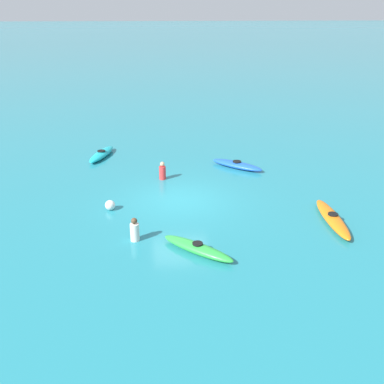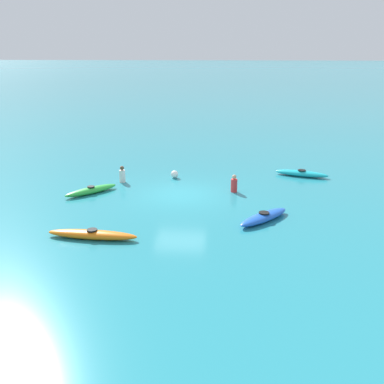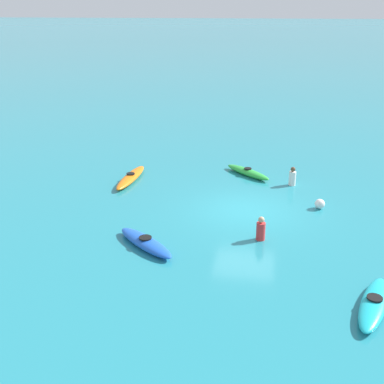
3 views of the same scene
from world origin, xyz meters
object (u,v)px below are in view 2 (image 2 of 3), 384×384
kayak_green (91,190)px  person_near_shore (122,175)px  kayak_cyan (302,173)px  kayak_orange (92,234)px  buoy_white (175,174)px  person_by_kayaks (234,184)px  kayak_blue (264,217)px

kayak_green → person_near_shore: size_ratio=2.79×
kayak_cyan → kayak_green: bearing=20.8°
kayak_orange → person_near_shore: 7.56m
kayak_green → buoy_white: buoy_white is taller
kayak_cyan → buoy_white: buoy_white is taller
kayak_green → person_by_kayaks: 7.06m
kayak_green → person_near_shore: 2.37m
kayak_blue → kayak_orange: bearing=20.3°
kayak_cyan → person_by_kayaks: size_ratio=3.40×
buoy_white → person_by_kayaks: 3.98m
kayak_cyan → person_by_kayaks: person_by_kayaks is taller
kayak_cyan → buoy_white: (7.04, 0.94, 0.04)m
kayak_blue → kayak_cyan: 7.55m
buoy_white → person_near_shore: person_near_shore is taller
kayak_blue → kayak_green: bearing=-20.1°
buoy_white → person_by_kayaks: person_by_kayaks is taller
person_by_kayaks → kayak_green: bearing=7.1°
person_near_shore → kayak_cyan: bearing=-168.4°
kayak_green → kayak_cyan: bearing=-159.2°
kayak_orange → kayak_cyan: same height
kayak_orange → person_near_shore: (0.63, -7.53, 0.22)m
kayak_blue → kayak_green: same height
kayak_blue → buoy_white: (4.48, -6.16, 0.04)m
kayak_orange → person_by_kayaks: person_by_kayaks is taller
kayak_blue → kayak_cyan: bearing=-109.8°
kayak_orange → kayak_cyan: (-9.08, -9.52, 0.00)m
kayak_green → person_by_kayaks: bearing=-172.9°
kayak_orange → person_near_shore: bearing=-85.2°
kayak_blue → person_by_kayaks: person_by_kayaks is taller
person_near_shore → person_by_kayaks: bearing=168.3°
kayak_orange → person_near_shore: size_ratio=3.96×
kayak_cyan → buoy_white: 7.10m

